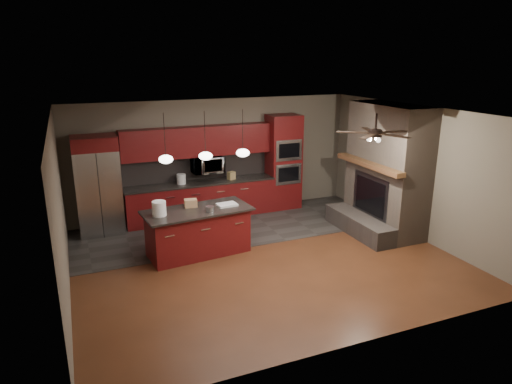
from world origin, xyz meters
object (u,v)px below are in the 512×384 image
microwave (207,164)px  refrigerator (98,186)px  counter_bucket (181,179)px  counter_box (231,176)px  paint_can (210,209)px  cardboard_box (191,203)px  white_bucket (159,209)px  paint_tray (227,205)px  kitchen_island (198,232)px  oven_tower (283,162)px

microwave → refrigerator: (-2.49, -0.13, -0.22)m
counter_bucket → counter_box: size_ratio=1.26×
paint_can → cardboard_box: size_ratio=0.65×
microwave → counter_box: bearing=-10.1°
white_bucket → paint_tray: 1.36m
refrigerator → paint_tray: 2.97m
kitchen_island → paint_tray: 0.77m
paint_tray → kitchen_island: bearing=178.0°
kitchen_island → cardboard_box: (-0.07, 0.21, 0.53)m
refrigerator → cardboard_box: refrigerator is taller
paint_can → counter_bucket: bearing=90.5°
oven_tower → paint_can: size_ratio=15.12×
cardboard_box → counter_bucket: 1.80m
paint_tray → counter_bucket: counter_bucket is taller
microwave → counter_box: size_ratio=3.93×
cardboard_box → white_bucket: bearing=-149.5°
microwave → cardboard_box: bearing=-116.0°
white_bucket → cardboard_box: size_ratio=1.14×
microwave → paint_tray: bearing=-96.0°
kitchen_island → white_bucket: 0.95m
kitchen_island → counter_bucket: 2.08m
refrigerator → paint_can: bearing=-48.8°
counter_bucket → counter_box: bearing=-2.4°
microwave → cardboard_box: size_ratio=3.02×
paint_tray → counter_bucket: size_ratio=1.63×
cardboard_box → counter_box: (1.46, 1.74, -0.00)m
oven_tower → microwave: bearing=178.3°
paint_can → refrigerator: bearing=131.2°
paint_tray → cardboard_box: 0.71m
refrigerator → counter_box: (3.06, 0.03, -0.09)m
paint_tray → cardboard_box: bearing=160.7°
oven_tower → counter_box: oven_tower is taller
microwave → cardboard_box: 2.07m
microwave → kitchen_island: microwave is taller
kitchen_island → counter_box: size_ratio=11.56×
white_bucket → counter_bucket: white_bucket is taller
counter_box → microwave: bearing=150.6°
kitchen_island → paint_can: size_ratio=13.66×
refrigerator → counter_box: size_ratio=11.62×
microwave → counter_bucket: microwave is taller
cardboard_box → paint_can: bearing=-50.1°
refrigerator → paint_tray: refrigerator is taller
refrigerator → counter_bucket: size_ratio=9.19×
kitchen_island → white_bucket: white_bucket is taller
kitchen_island → paint_can: (0.19, -0.21, 0.51)m
white_bucket → counter_bucket: size_ratio=1.18×
microwave → paint_can: bearing=-105.7°
paint_can → paint_tray: bearing=28.3°
oven_tower → counter_box: (-1.41, -0.04, -0.20)m
oven_tower → white_bucket: (-3.54, -2.06, -0.13)m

